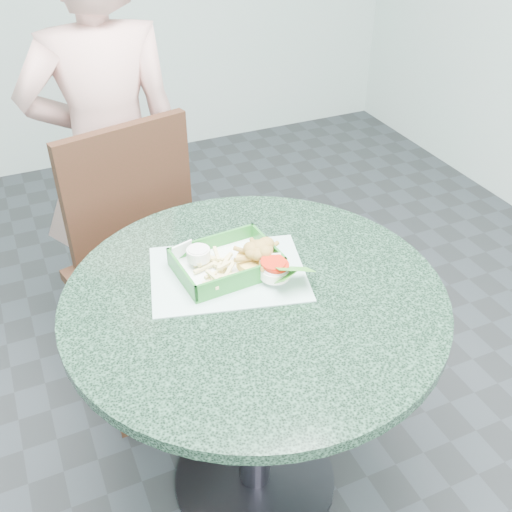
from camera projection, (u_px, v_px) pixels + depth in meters
name	position (u px, v px, depth m)	size (l,w,h in m)	color
floor	(255.00, 479.00, 1.92)	(4.00, 5.00, 0.02)	#303335
cafe_table	(255.00, 348.00, 1.58)	(0.95, 0.95, 0.75)	#302F37
dining_chair	(143.00, 248.00, 2.04)	(0.47, 0.47, 0.93)	#5B301D
diner_person	(110.00, 154.00, 2.10)	(0.56, 0.37, 1.54)	tan
placemat	(228.00, 280.00, 1.54)	(0.39, 0.29, 0.00)	#9BBFB9
food_basket	(227.00, 271.00, 1.54)	(0.25, 0.18, 0.05)	#1E6C24
crab_sandwich	(260.00, 261.00, 1.52)	(0.12, 0.12, 0.07)	#E7BD55
fries_pile	(220.00, 272.00, 1.51)	(0.10, 0.11, 0.04)	#ECD887
sauce_ramekin	(199.00, 259.00, 1.53)	(0.06, 0.06, 0.03)	white
garnish_cup	(278.00, 278.00, 1.48)	(0.11, 0.11, 0.04)	white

